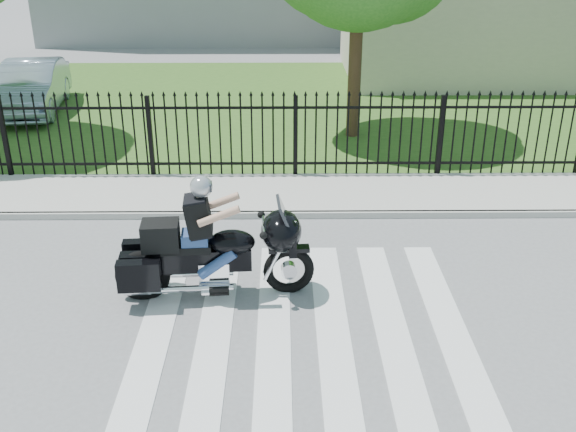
{
  "coord_description": "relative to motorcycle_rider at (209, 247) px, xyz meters",
  "views": [
    {
      "loc": [
        -0.28,
        -7.36,
        5.18
      ],
      "look_at": [
        -0.19,
        1.87,
        1.0
      ],
      "focal_mm": 42.0,
      "sensor_mm": 36.0,
      "label": 1
    }
  ],
  "objects": [
    {
      "name": "building_low",
      "position": [
        8.34,
        14.74,
        0.96
      ],
      "size": [
        10.0,
        6.0,
        3.5
      ],
      "primitive_type": "cube",
      "color": "beige",
      "rests_on": "ground"
    },
    {
      "name": "curb",
      "position": [
        1.34,
        2.74,
        -0.73
      ],
      "size": [
        40.0,
        0.12,
        0.12
      ],
      "primitive_type": "cube",
      "color": "#ADAAA3",
      "rests_on": "ground"
    },
    {
      "name": "ground",
      "position": [
        1.34,
        -1.26,
        -0.79
      ],
      "size": [
        120.0,
        120.0,
        0.0
      ],
      "primitive_type": "plane",
      "color": "slate",
      "rests_on": "ground"
    },
    {
      "name": "motorcycle_rider",
      "position": [
        0.0,
        0.0,
        0.0
      ],
      "size": [
        2.91,
        1.01,
        1.92
      ],
      "rotation": [
        0.0,
        0.0,
        0.07
      ],
      "color": "black",
      "rests_on": "ground"
    },
    {
      "name": "iron_fence",
      "position": [
        1.34,
        4.74,
        0.12
      ],
      "size": [
        26.0,
        0.04,
        1.8
      ],
      "color": "black",
      "rests_on": "ground"
    },
    {
      "name": "crosswalk",
      "position": [
        1.34,
        -1.26,
        -0.78
      ],
      "size": [
        5.0,
        5.5,
        0.01
      ],
      "primitive_type": null,
      "color": "silver",
      "rests_on": "ground"
    },
    {
      "name": "sidewalk",
      "position": [
        1.34,
        3.74,
        -0.73
      ],
      "size": [
        40.0,
        2.0,
        0.12
      ],
      "primitive_type": "cube",
      "color": "#ADAAA3",
      "rests_on": "ground"
    },
    {
      "name": "grass_strip",
      "position": [
        1.34,
        10.74,
        -0.78
      ],
      "size": [
        40.0,
        12.0,
        0.02
      ],
      "primitive_type": "cube",
      "color": "#30541C",
      "rests_on": "ground"
    },
    {
      "name": "parked_car",
      "position": [
        -5.93,
        10.03,
        -0.07
      ],
      "size": [
        1.99,
        4.36,
        1.39
      ],
      "primitive_type": "imported",
      "rotation": [
        0.0,
        0.0,
        0.13
      ],
      "color": "#90A1B5",
      "rests_on": "grass_strip"
    }
  ]
}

